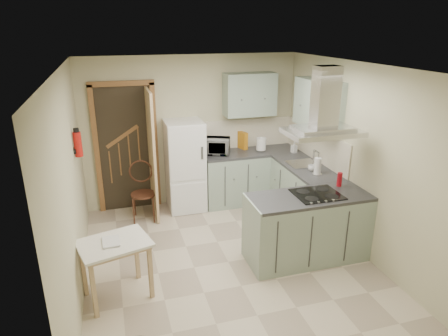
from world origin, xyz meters
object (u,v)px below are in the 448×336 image
object	(u,v)px
fridge	(185,166)
microwave	(215,146)
peninsula	(307,227)
extractor_hood	(322,132)
drop_leaf_table	(117,270)
bentwood_chair	(143,194)

from	to	relation	value
fridge	microwave	bearing A→B (deg)	5.79
peninsula	microwave	xyz separation A→B (m)	(-0.69, 2.03, 0.58)
peninsula	microwave	size ratio (longest dim) A/B	3.26
extractor_hood	drop_leaf_table	world-z (taller)	extractor_hood
fridge	extractor_hood	world-z (taller)	extractor_hood
bentwood_chair	peninsula	bearing A→B (deg)	-34.22
fridge	microwave	size ratio (longest dim) A/B	3.15
extractor_hood	microwave	distance (m)	2.29
fridge	drop_leaf_table	bearing A→B (deg)	-119.73
peninsula	extractor_hood	distance (m)	1.27
bentwood_chair	microwave	size ratio (longest dim) A/B	1.81
extractor_hood	bentwood_chair	size ratio (longest dim) A/B	1.05
extractor_hood	fridge	bearing A→B (deg)	123.79
microwave	peninsula	bearing A→B (deg)	-49.07
peninsula	bentwood_chair	world-z (taller)	peninsula
fridge	bentwood_chair	world-z (taller)	fridge
drop_leaf_table	microwave	world-z (taller)	microwave
peninsula	extractor_hood	world-z (taller)	extractor_hood
fridge	peninsula	size ratio (longest dim) A/B	0.97
fridge	microwave	xyz separation A→B (m)	(0.53, 0.05, 0.28)
extractor_hood	drop_leaf_table	bearing A→B (deg)	-177.02
fridge	drop_leaf_table	distance (m)	2.46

